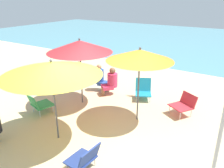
# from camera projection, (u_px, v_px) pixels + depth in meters

# --- Properties ---
(ground_plane) EXTENTS (40.00, 40.00, 0.00)m
(ground_plane) POSITION_uv_depth(u_px,v_px,m) (94.00, 139.00, 5.38)
(ground_plane) COLOR #D3BC8C
(sea_water) EXTENTS (40.00, 16.00, 0.01)m
(sea_water) POSITION_uv_depth(u_px,v_px,m) (212.00, 42.00, 16.62)
(sea_water) COLOR #5693A3
(sea_water) RESTS_ON ground_plane
(umbrella_orange) EXTENTS (1.69, 1.69, 1.99)m
(umbrella_orange) POSITION_uv_depth(u_px,v_px,m) (140.00, 55.00, 5.58)
(umbrella_orange) COLOR #4C4C51
(umbrella_orange) RESTS_ON ground_plane
(umbrella_red) EXTENTS (1.92, 1.92, 2.02)m
(umbrella_red) POSITION_uv_depth(u_px,v_px,m) (80.00, 46.00, 6.58)
(umbrella_red) COLOR #4C4C51
(umbrella_red) RESTS_ON ground_plane
(umbrella_yellow) EXTENTS (2.16, 2.16, 1.92)m
(umbrella_yellow) POSITION_uv_depth(u_px,v_px,m) (52.00, 69.00, 4.80)
(umbrella_yellow) COLOR #4C4C51
(umbrella_yellow) RESTS_ON ground_plane
(beach_chair_a) EXTENTS (0.68, 0.72, 0.61)m
(beach_chair_a) POSITION_uv_depth(u_px,v_px,m) (39.00, 103.00, 6.44)
(beach_chair_a) COLOR #33934C
(beach_chair_a) RESTS_ON ground_plane
(beach_chair_b) EXTENTS (0.71, 0.74, 0.65)m
(beach_chair_b) POSITION_uv_depth(u_px,v_px,m) (143.00, 89.00, 7.40)
(beach_chair_b) COLOR teal
(beach_chair_b) RESTS_ON ground_plane
(beach_chair_c) EXTENTS (0.55, 0.57, 0.58)m
(beach_chair_c) POSITION_uv_depth(u_px,v_px,m) (85.00, 158.00, 4.30)
(beach_chair_c) COLOR navy
(beach_chair_c) RESTS_ON ground_plane
(beach_chair_d) EXTENTS (0.77, 0.78, 0.59)m
(beach_chair_d) POSITION_uv_depth(u_px,v_px,m) (184.00, 104.00, 6.38)
(beach_chair_d) COLOR red
(beach_chair_d) RESTS_ON ground_plane
(person_a) EXTENTS (0.56, 0.36, 0.94)m
(person_a) POSITION_uv_depth(u_px,v_px,m) (100.00, 77.00, 8.00)
(person_a) COLOR #2D519E
(person_a) RESTS_ON ground_plane
(person_b) EXTENTS (0.36, 0.57, 0.93)m
(person_b) POSITION_uv_depth(u_px,v_px,m) (80.00, 73.00, 8.46)
(person_b) COLOR silver
(person_b) RESTS_ON ground_plane
(person_d) EXTENTS (0.53, 0.56, 0.94)m
(person_d) POSITION_uv_depth(u_px,v_px,m) (111.00, 81.00, 7.67)
(person_d) COLOR #DB3866
(person_d) RESTS_ON ground_plane
(warning_sign) EXTENTS (0.14, 0.44, 2.29)m
(warning_sign) POSITION_uv_depth(u_px,v_px,m) (223.00, 119.00, 3.31)
(warning_sign) COLOR #ADADB2
(warning_sign) RESTS_ON ground_plane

